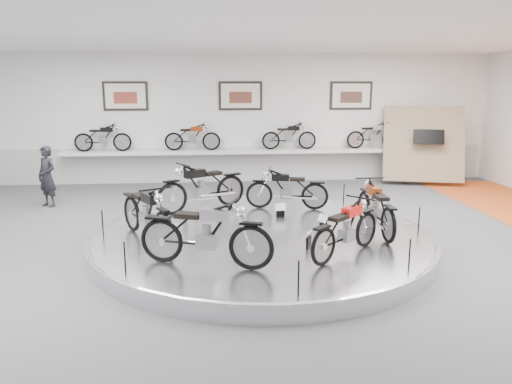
{
  "coord_description": "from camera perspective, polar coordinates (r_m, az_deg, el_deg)",
  "views": [
    {
      "loc": [
        -0.93,
        -8.73,
        3.05
      ],
      "look_at": [
        -0.09,
        0.6,
        1.02
      ],
      "focal_mm": 35.0,
      "sensor_mm": 36.0,
      "label": 1
    }
  ],
  "objects": [
    {
      "name": "floor",
      "position": [
        9.3,
        0.89,
        -6.94
      ],
      "size": [
        16.0,
        16.0,
        0.0
      ],
      "primitive_type": "plane",
      "color": "#515153",
      "rests_on": "ground"
    },
    {
      "name": "ceiling",
      "position": [
        8.83,
        0.98,
        18.38
      ],
      "size": [
        16.0,
        16.0,
        0.0
      ],
      "primitive_type": "plane",
      "rotation": [
        3.14,
        0.0,
        0.0
      ],
      "color": "white",
      "rests_on": "wall_back"
    },
    {
      "name": "wall_back",
      "position": [
        15.79,
        -1.78,
        8.39
      ],
      "size": [
        16.0,
        0.0,
        16.0
      ],
      "primitive_type": "plane",
      "rotation": [
        1.57,
        0.0,
        0.0
      ],
      "color": "white",
      "rests_on": "floor"
    },
    {
      "name": "wall_front",
      "position": [
        2.23,
        21.18,
        -16.79
      ],
      "size": [
        16.0,
        0.0,
        16.0
      ],
      "primitive_type": "plane",
      "rotation": [
        -1.57,
        0.0,
        0.0
      ],
      "color": "white",
      "rests_on": "floor"
    },
    {
      "name": "dado_band",
      "position": [
        15.94,
        -1.74,
        3.18
      ],
      "size": [
        15.68,
        0.04,
        1.1
      ],
      "primitive_type": "cube",
      "color": "#BCBCBA",
      "rests_on": "floor"
    },
    {
      "name": "display_platform",
      "position": [
        9.53,
        0.7,
        -5.5
      ],
      "size": [
        6.4,
        6.4,
        0.3
      ],
      "primitive_type": "cylinder",
      "color": "silver",
      "rests_on": "floor"
    },
    {
      "name": "platform_rim",
      "position": [
        9.5,
        0.7,
        -4.81
      ],
      "size": [
        6.4,
        6.4,
        0.1
      ],
      "primitive_type": "torus",
      "color": "#B2B2BA",
      "rests_on": "display_platform"
    },
    {
      "name": "shelf",
      "position": [
        15.6,
        -1.69,
        4.65
      ],
      "size": [
        11.0,
        0.55,
        0.1
      ],
      "primitive_type": "cube",
      "color": "silver",
      "rests_on": "wall_back"
    },
    {
      "name": "poster_left",
      "position": [
        15.9,
        -14.7,
        10.56
      ],
      "size": [
        1.35,
        0.06,
        0.88
      ],
      "primitive_type": "cube",
      "color": "#EDE5CC",
      "rests_on": "wall_back"
    },
    {
      "name": "poster_center",
      "position": [
        15.72,
        -1.79,
        10.93
      ],
      "size": [
        1.35,
        0.06,
        0.88
      ],
      "primitive_type": "cube",
      "color": "#EDE5CC",
      "rests_on": "wall_back"
    },
    {
      "name": "poster_right",
      "position": [
        16.31,
        10.81,
        10.77
      ],
      "size": [
        1.35,
        0.06,
        0.88
      ],
      "primitive_type": "cube",
      "color": "#EDE5CC",
      "rests_on": "wall_back"
    },
    {
      "name": "display_panel",
      "position": [
        16.31,
        18.58,
        5.24
      ],
      "size": [
        2.56,
        1.52,
        2.3
      ],
      "primitive_type": "cube",
      "rotation": [
        -0.35,
        0.0,
        -0.26
      ],
      "color": "#9E8464",
      "rests_on": "floor"
    },
    {
      "name": "shelf_bike_a",
      "position": [
        15.86,
        -17.1,
        5.76
      ],
      "size": [
        1.22,
        0.43,
        0.73
      ],
      "primitive_type": null,
      "color": "black",
      "rests_on": "shelf"
    },
    {
      "name": "shelf_bike_b",
      "position": [
        15.53,
        -7.26,
        6.07
      ],
      "size": [
        1.22,
        0.43,
        0.73
      ],
      "primitive_type": null,
      "color": "maroon",
      "rests_on": "shelf"
    },
    {
      "name": "shelf_bike_c",
      "position": [
        15.71,
        3.81,
        6.21
      ],
      "size": [
        1.22,
        0.43,
        0.73
      ],
      "primitive_type": null,
      "color": "black",
      "rests_on": "shelf"
    },
    {
      "name": "shelf_bike_d",
      "position": [
        16.34,
        13.25,
        6.15
      ],
      "size": [
        1.22,
        0.43,
        0.73
      ],
      "primitive_type": null,
      "color": "#BABAC0",
      "rests_on": "shelf"
    },
    {
      "name": "bike_a",
      "position": [
        9.64,
        13.54,
        -1.66
      ],
      "size": [
        0.62,
        1.69,
        0.99
      ],
      "primitive_type": null,
      "rotation": [
        0.0,
        0.0,
        1.59
      ],
      "color": "maroon",
      "rests_on": "display_platform"
    },
    {
      "name": "bike_b",
      "position": [
        11.17,
        3.55,
        0.37
      ],
      "size": [
        1.65,
        0.86,
        0.92
      ],
      "primitive_type": null,
      "rotation": [
        0.0,
        0.0,
        2.94
      ],
      "color": "black",
      "rests_on": "display_platform"
    },
    {
      "name": "bike_c",
      "position": [
        11.07,
        -6.19,
        0.66
      ],
      "size": [
        1.93,
        1.5,
        1.09
      ],
      "primitive_type": null,
      "rotation": [
        0.0,
        0.0,
        3.67
      ],
      "color": "black",
      "rests_on": "display_platform"
    },
    {
      "name": "bike_d",
      "position": [
        9.11,
        -12.4,
        -2.27
      ],
      "size": [
        1.43,
        1.83,
        1.04
      ],
      "primitive_type": null,
      "rotation": [
        0.0,
        0.0,
        5.24
      ],
      "color": "black",
      "rests_on": "display_platform"
    },
    {
      "name": "bike_e",
      "position": [
        7.66,
        -5.82,
        -4.65
      ],
      "size": [
        1.93,
        1.2,
        1.07
      ],
      "primitive_type": null,
      "rotation": [
        0.0,
        0.0,
        5.95
      ],
      "color": "#BABAC0",
      "rests_on": "display_platform"
    },
    {
      "name": "bike_f",
      "position": [
        8.23,
        10.27,
        -4.11
      ],
      "size": [
        1.54,
        1.47,
        0.93
      ],
      "primitive_type": null,
      "rotation": [
        0.0,
        0.0,
        7.02
      ],
      "color": "red",
      "rests_on": "display_platform"
    },
    {
      "name": "visitor",
      "position": [
        13.64,
        -22.77,
        1.65
      ],
      "size": [
        0.67,
        0.63,
        1.55
      ],
      "primitive_type": "imported",
      "rotation": [
        0.0,
        0.0,
        -0.62
      ],
      "color": "black",
      "rests_on": "floor"
    }
  ]
}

